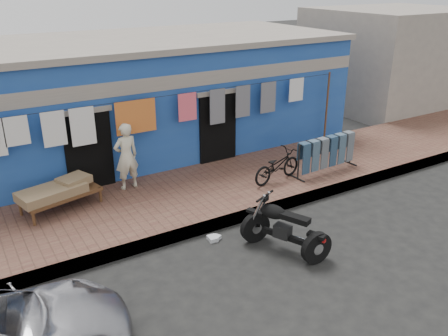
% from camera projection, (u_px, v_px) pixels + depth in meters
% --- Properties ---
extents(ground, '(80.00, 80.00, 0.00)m').
position_uv_depth(ground, '(278.00, 258.00, 9.04)').
color(ground, black).
rests_on(ground, ground).
extents(sidewalk, '(28.00, 3.00, 0.25)m').
position_uv_depth(sidewalk, '(202.00, 194.00, 11.37)').
color(sidewalk, brown).
rests_on(sidewalk, ground).
extents(curb, '(28.00, 0.10, 0.25)m').
position_uv_depth(curb, '(235.00, 219.00, 10.22)').
color(curb, gray).
rests_on(curb, ground).
extents(building, '(12.20, 5.20, 3.36)m').
position_uv_depth(building, '(136.00, 96.00, 13.93)').
color(building, '#1D4499').
rests_on(building, ground).
extents(neighbor_right, '(6.00, 5.00, 3.80)m').
position_uv_depth(neighbor_right, '(392.00, 58.00, 19.14)').
color(neighbor_right, '#9E9384').
rests_on(neighbor_right, ground).
extents(clothesline, '(10.06, 0.06, 2.10)m').
position_uv_depth(clothesline, '(158.00, 117.00, 11.48)').
color(clothesline, brown).
rests_on(clothesline, sidewalk).
extents(seated_person, '(0.62, 0.44, 1.62)m').
position_uv_depth(seated_person, '(126.00, 156.00, 11.10)').
color(seated_person, beige).
rests_on(seated_person, sidewalk).
extents(bicycle, '(1.55, 0.76, 0.96)m').
position_uv_depth(bicycle, '(277.00, 162.00, 11.63)').
color(bicycle, black).
rests_on(bicycle, sidewalk).
extents(motorcycle, '(1.82, 2.11, 1.09)m').
position_uv_depth(motorcycle, '(285.00, 227.00, 9.04)').
color(motorcycle, black).
rests_on(motorcycle, ground).
extents(charpoy, '(2.15, 1.66, 0.59)m').
position_uv_depth(charpoy, '(61.00, 196.00, 10.30)').
color(charpoy, brown).
rests_on(charpoy, sidewalk).
extents(jeans_rack, '(2.04, 0.62, 0.96)m').
position_uv_depth(jeans_rack, '(326.00, 154.00, 12.20)').
color(jeans_rack, black).
rests_on(jeans_rack, sidewalk).
extents(litter_a, '(0.23, 0.21, 0.08)m').
position_uv_depth(litter_a, '(216.00, 238.00, 9.64)').
color(litter_a, silver).
rests_on(litter_a, ground).
extents(litter_b, '(0.20, 0.22, 0.09)m').
position_uv_depth(litter_b, '(248.00, 227.00, 10.02)').
color(litter_b, silver).
rests_on(litter_b, ground).
extents(litter_c, '(0.19, 0.23, 0.09)m').
position_uv_depth(litter_c, '(213.00, 238.00, 9.61)').
color(litter_c, silver).
rests_on(litter_c, ground).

